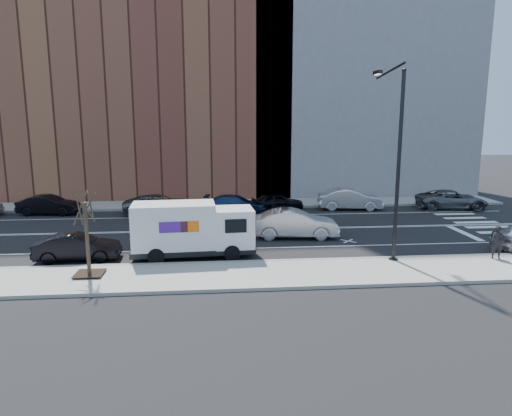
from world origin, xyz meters
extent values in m
plane|color=black|center=(0.00, 0.00, 0.00)|extent=(120.00, 120.00, 0.00)
cube|color=gray|center=(0.00, -8.80, 0.07)|extent=(44.00, 3.60, 0.15)
cube|color=gray|center=(0.00, 8.80, 0.07)|extent=(44.00, 3.60, 0.15)
cube|color=gray|center=(0.00, -7.00, 0.08)|extent=(44.00, 0.25, 0.17)
cube|color=gray|center=(0.00, 7.00, 0.08)|extent=(44.00, 0.25, 0.17)
cube|color=brown|center=(-8.00, 15.60, 11.00)|extent=(26.00, 10.00, 22.00)
cube|color=slate|center=(12.00, 15.60, 13.00)|extent=(20.00, 10.00, 26.00)
cylinder|color=black|center=(7.00, -7.40, 4.50)|extent=(0.18, 0.18, 9.00)
cylinder|color=black|center=(7.00, -7.40, 0.10)|extent=(0.44, 0.44, 0.20)
sphere|color=black|center=(7.00, -7.40, 8.95)|extent=(0.20, 0.20, 0.20)
cylinder|color=black|center=(7.00, -5.70, 9.10)|extent=(0.11, 3.49, 0.48)
cube|color=black|center=(7.00, -4.00, 9.20)|extent=(0.25, 0.80, 0.18)
cube|color=#FFF2CC|center=(7.00, -4.00, 9.10)|extent=(0.18, 0.55, 0.03)
cube|color=black|center=(-7.00, -8.40, 0.23)|extent=(1.20, 1.20, 0.04)
cylinder|color=#382B1E|center=(-7.00, -8.40, 1.75)|extent=(0.16, 0.16, 3.20)
cylinder|color=#382B1E|center=(-6.75, -8.40, 3.15)|extent=(0.06, 0.80, 1.44)
cylinder|color=#382B1E|center=(-6.92, -8.16, 3.15)|extent=(0.81, 0.31, 1.19)
cylinder|color=#382B1E|center=(-7.20, -8.25, 3.15)|extent=(0.58, 0.76, 1.50)
cylinder|color=#382B1E|center=(-7.20, -8.55, 3.15)|extent=(0.47, 0.61, 1.37)
cylinder|color=#382B1E|center=(-6.92, -8.64, 3.15)|extent=(0.72, 0.29, 1.13)
cube|color=black|center=(-2.70, -5.60, 0.43)|extent=(6.02, 2.35, 0.29)
cube|color=silver|center=(-0.61, -5.48, 1.48)|extent=(2.03, 2.16, 1.91)
cube|color=black|center=(0.36, -5.42, 1.76)|extent=(0.16, 1.76, 0.91)
cube|color=black|center=(-0.55, -6.51, 1.76)|extent=(1.05, 0.10, 0.67)
cube|color=black|center=(-0.67, -4.44, 1.76)|extent=(1.05, 0.10, 0.67)
cube|color=black|center=(0.33, -5.42, 0.52)|extent=(0.26, 1.91, 0.33)
cube|color=silver|center=(-3.56, -5.65, 1.67)|extent=(4.12, 2.33, 2.19)
cube|color=#47198C|center=(-3.50, -6.72, 1.81)|extent=(1.33, 0.10, 0.52)
cube|color=orange|center=(-2.73, -6.67, 1.81)|extent=(0.86, 0.07, 0.52)
cube|color=#47198C|center=(-3.62, -4.58, 1.81)|extent=(1.33, 0.10, 0.52)
cube|color=orange|center=(-2.86, -4.54, 1.81)|extent=(0.86, 0.07, 0.52)
cylinder|color=black|center=(-0.74, -6.44, 0.40)|extent=(0.82, 0.31, 0.80)
cylinder|color=black|center=(-0.85, -4.53, 0.40)|extent=(0.82, 0.31, 0.80)
cylinder|color=black|center=(-4.36, -6.65, 0.40)|extent=(0.82, 0.31, 0.80)
cylinder|color=black|center=(-4.47, -4.75, 0.40)|extent=(0.82, 0.31, 0.80)
imported|color=black|center=(-13.60, 6.05, 0.71)|extent=(4.45, 1.90, 1.43)
imported|color=#575B60|center=(-5.60, 5.46, 0.71)|extent=(5.16, 2.41, 1.43)
imported|color=navy|center=(0.00, 5.33, 0.67)|extent=(4.83, 2.46, 1.34)
imported|color=black|center=(3.20, 6.05, 0.68)|extent=(4.13, 2.04, 1.36)
imported|color=silver|center=(8.85, 5.97, 0.81)|extent=(5.06, 2.25, 1.62)
imported|color=#565A5F|center=(16.80, 5.49, 0.73)|extent=(5.52, 3.05, 1.46)
imported|color=silver|center=(3.09, -2.21, 0.83)|extent=(5.17, 2.16, 1.66)
imported|color=black|center=(-8.25, -5.65, 0.66)|extent=(4.10, 1.61, 1.33)
imported|color=black|center=(12.03, -7.72, 0.97)|extent=(0.68, 0.54, 1.63)
camera|label=1|loc=(-1.52, -27.85, 6.72)|focal=32.00mm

